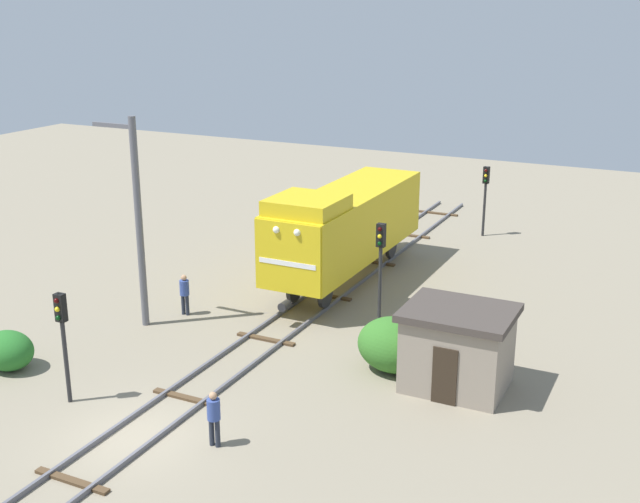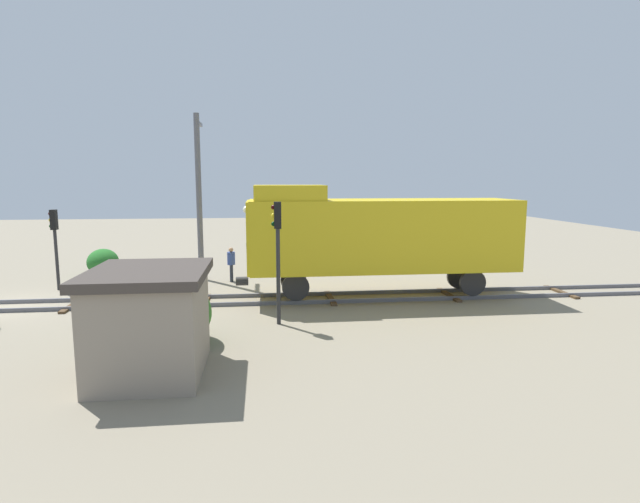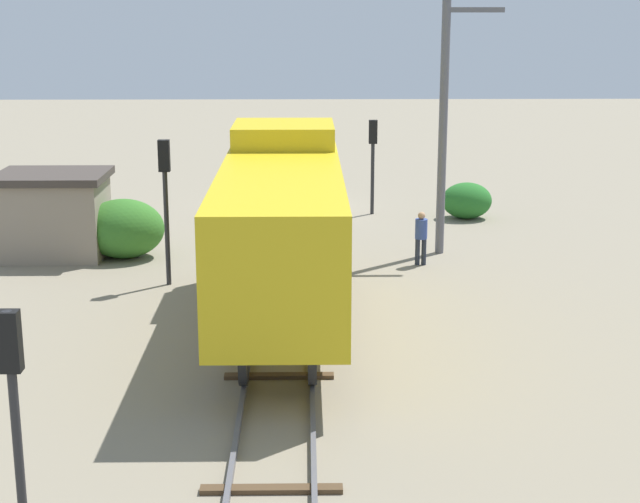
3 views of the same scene
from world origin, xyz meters
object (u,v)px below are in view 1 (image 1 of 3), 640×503
traffic_signal_near (62,327)px  traffic_signal_mid (380,257)px  relay_hut (457,348)px  worker_by_signal (185,291)px  catenary_mast (137,218)px  locomotive (345,224)px  traffic_signal_far (485,188)px  worker_near_track (214,415)px

traffic_signal_near → traffic_signal_mid: size_ratio=0.86×
traffic_signal_near → relay_hut: size_ratio=1.04×
worker_by_signal → catenary_mast: catenary_mast is taller
locomotive → traffic_signal_mid: bearing=-51.3°
worker_by_signal → traffic_signal_mid: bearing=154.9°
catenary_mast → relay_hut: (12.56, 0.22, -2.94)m
traffic_signal_mid → traffic_signal_far: traffic_signal_mid is taller
worker_by_signal → traffic_signal_near: bearing=57.1°
locomotive → traffic_signal_mid: 5.44m
traffic_signal_near → worker_near_track: 5.82m
traffic_signal_near → catenary_mast: size_ratio=0.45×
locomotive → relay_hut: 10.79m
relay_hut → worker_near_track: bearing=-127.7°
catenary_mast → relay_hut: size_ratio=2.34×
traffic_signal_far → worker_near_track: size_ratio=2.23×
worker_by_signal → relay_hut: bearing=133.2°
locomotive → catenary_mast: (-5.06, -7.85, 1.56)m
catenary_mast → relay_hut: bearing=1.0°
traffic_signal_far → relay_hut: traffic_signal_far is taller
locomotive → traffic_signal_mid: size_ratio=2.74×
worker_by_signal → relay_hut: size_ratio=0.49×
traffic_signal_near → worker_by_signal: (-1.00, 7.73, -1.56)m
locomotive → worker_by_signal: 7.78m
catenary_mast → traffic_signal_near: bearing=-73.3°
catenary_mast → traffic_signal_mid: bearing=23.1°
traffic_signal_mid → catenary_mast: 9.30m
traffic_signal_near → traffic_signal_mid: bearing=56.0°
traffic_signal_far → worker_by_signal: traffic_signal_far is taller
traffic_signal_far → worker_near_track: 24.51m
traffic_signal_far → catenary_mast: bearing=-115.6°
traffic_signal_far → relay_hut: (3.90, -17.83, -1.26)m
locomotive → worker_near_track: locomotive is taller
worker_by_signal → relay_hut: (11.70, -1.33, 0.40)m
traffic_signal_far → traffic_signal_near: bearing=-105.7°
locomotive → relay_hut: locomotive is taller
worker_by_signal → locomotive: bearing=-164.0°
locomotive → traffic_signal_far: (3.60, 10.19, -0.12)m
traffic_signal_near → traffic_signal_mid: 11.82m
traffic_signal_near → traffic_signal_far: bearing=74.3°
traffic_signal_near → traffic_signal_far: (6.80, 24.23, 0.09)m
traffic_signal_near → worker_near_track: bearing=-2.0°
worker_near_track → catenary_mast: bearing=-7.6°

